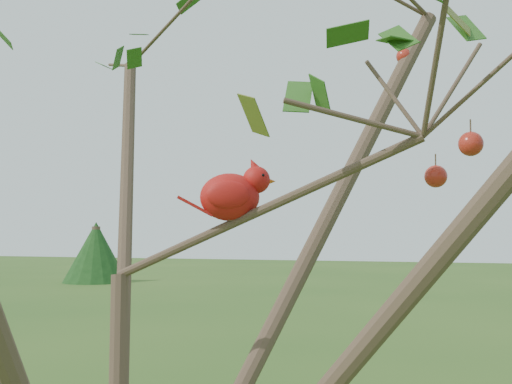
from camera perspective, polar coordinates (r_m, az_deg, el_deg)
crabapple_tree at (r=1.19m, az=-11.61°, el=0.54°), size 2.35×2.05×2.95m
cardinal at (r=1.22m, az=-2.05°, el=-0.23°), size 0.18×0.12×0.13m
distant_trees at (r=24.00m, az=15.90°, el=-4.79°), size 42.26×10.88×3.18m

